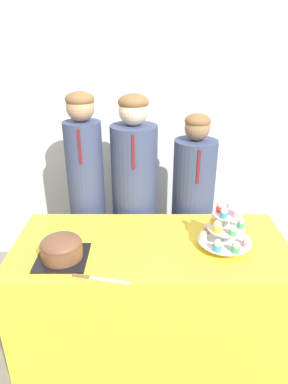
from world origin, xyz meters
name	(u,v)px	position (x,y,z in m)	size (l,w,h in m)	color
wall_back	(148,104)	(0.00, 1.44, 1.35)	(9.00, 0.06, 2.70)	silver
table	(149,298)	(0.00, 0.35, 0.39)	(1.53, 0.70, 0.77)	yellow
round_cake	(60,248)	(-0.47, 0.21, 0.84)	(0.26, 0.26, 0.13)	black
cake_knife	(90,278)	(-0.29, 0.05, 0.77)	(0.29, 0.08, 0.01)	silver
cupcake_stand	(224,228)	(0.40, 0.32, 0.89)	(0.29, 0.29, 0.27)	silver
student_0	(86,205)	(-0.44, 0.90, 0.75)	(0.25, 0.25, 1.53)	#384266
student_1	(133,208)	(-0.11, 0.90, 0.72)	(0.31, 0.32, 1.51)	#384266
student_2	(190,216)	(0.30, 0.90, 0.65)	(0.29, 0.29, 1.39)	#384266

